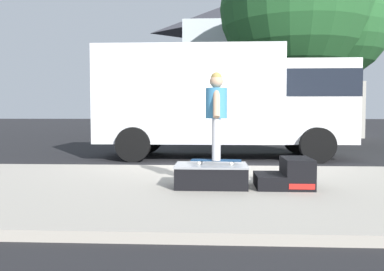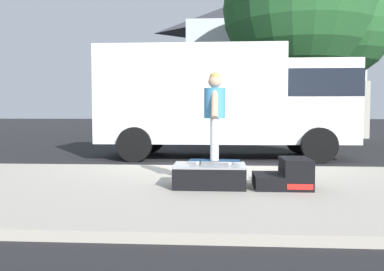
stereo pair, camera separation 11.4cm
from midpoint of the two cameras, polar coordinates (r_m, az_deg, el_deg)
name	(u,v)px [view 2 (the right image)]	position (r m, az deg, el deg)	size (l,w,h in m)	color
ground_plane	(224,168)	(9.43, 4.88, -4.53)	(140.00, 140.00, 0.00)	black
sidewalk_slab	(227,190)	(6.46, 5.37, -7.61)	(50.00, 5.00, 0.12)	#A8A093
skate_box	(210,175)	(6.36, 2.99, -5.50)	(1.11, 0.76, 0.35)	black
kicker_ramp	(287,175)	(6.46, 13.61, -5.45)	(0.85, 0.75, 0.46)	black
skateboard	(215,161)	(6.37, 3.68, -3.51)	(0.79, 0.27, 0.07)	navy
skater_kid	(215,108)	(6.32, 3.71, 3.80)	(0.33, 0.70, 1.36)	silver
box_truck	(226,97)	(11.56, 5.04, 5.35)	(6.91, 2.63, 3.05)	silver
street_tree_main	(308,13)	(17.18, 16.13, 16.19)	(6.52, 5.93, 8.30)	brown
house_behind	(267,62)	(24.79, 10.57, 10.07)	(9.54, 8.23, 8.40)	silver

